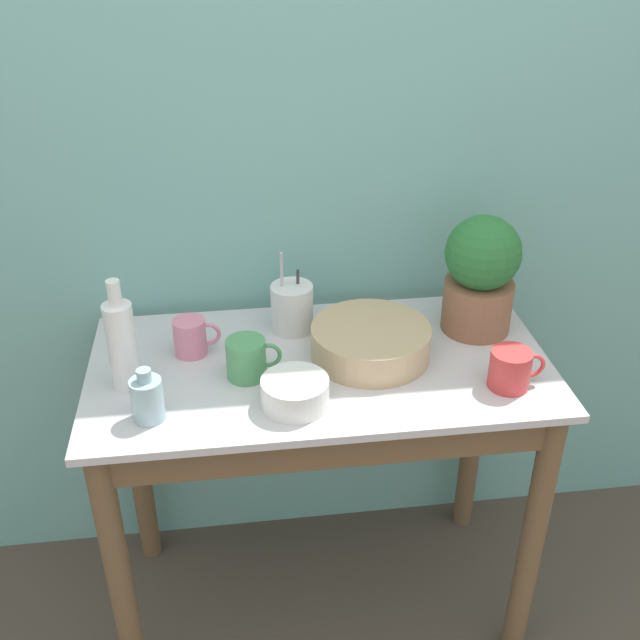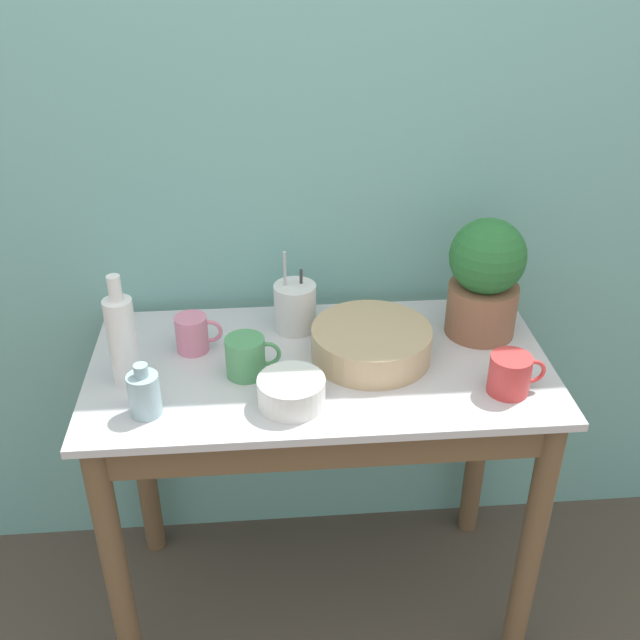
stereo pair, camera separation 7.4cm
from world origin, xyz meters
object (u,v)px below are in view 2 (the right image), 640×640
bottle_short (144,393)px  mug_green (246,357)px  bottle_tall (122,339)px  utensil_cup (295,307)px  bowl_wash_large (371,343)px  bowl_small_enamel_white (291,392)px  mug_pink (193,334)px  potted_plant (485,277)px  mug_red (510,374)px

bottle_short → mug_green: bottle_short is taller
bottle_tall → bottle_short: 0.16m
utensil_cup → bottle_short: bearing=-135.6°
bowl_wash_large → bottle_tall: bottle_tall is taller
bowl_wash_large → bowl_small_enamel_white: bearing=-139.2°
mug_pink → utensil_cup: 0.27m
potted_plant → bottle_short: bearing=-161.1°
potted_plant → bottle_tall: 0.89m
bottle_tall → bottle_short: size_ratio=2.16×
bowl_wash_large → bottle_tall: (-0.58, -0.05, 0.07)m
mug_pink → bowl_small_enamel_white: mug_pink is taller
mug_red → bottle_tall: bearing=172.4°
bottle_tall → mug_green: 0.29m
bowl_wash_large → utensil_cup: size_ratio=1.31×
mug_pink → utensil_cup: (0.26, 0.09, 0.02)m
bottle_short → mug_pink: bottle_short is taller
bottle_short → utensil_cup: 0.49m
bowl_wash_large → mug_green: (-0.30, -0.05, 0.01)m
bottle_short → mug_green: bearing=31.6°
bottle_short → mug_red: bottle_short is taller
mug_pink → bowl_small_enamel_white: bearing=-46.6°
mug_red → mug_green: size_ratio=1.01×
bottle_tall → mug_pink: bottle_tall is taller
mug_pink → bottle_short: bearing=-109.1°
potted_plant → mug_red: bearing=-90.5°
bowl_wash_large → utensil_cup: bearing=139.2°
bottle_short → utensil_cup: (0.35, 0.34, 0.01)m
bowl_small_enamel_white → utensil_cup: 0.33m
bowl_wash_large → mug_green: mug_green is taller
bottle_short → mug_pink: (0.09, 0.25, -0.01)m
bowl_wash_large → bowl_small_enamel_white: bowl_wash_large is taller
bowl_wash_large → mug_red: size_ratio=2.23×
mug_pink → bottle_tall: bearing=-140.2°
bowl_wash_large → mug_pink: 0.44m
mug_pink → bowl_wash_large: bearing=-8.9°
utensil_cup → mug_pink: bearing=-161.8°
potted_plant → mug_green: bearing=-166.4°
bowl_wash_large → utensil_cup: utensil_cup is taller
bowl_small_enamel_white → bottle_short: bearing=-178.4°
mug_green → bowl_small_enamel_white: bearing=-51.9°
potted_plant → utensil_cup: size_ratio=1.39×
mug_pink → bowl_small_enamel_white: (0.23, -0.25, -0.01)m
bottle_short → mug_green: (0.22, 0.14, -0.00)m
bowl_small_enamel_white → utensil_cup: size_ratio=0.68×
potted_plant → utensil_cup: bearing=173.1°
mug_red → mug_pink: bearing=161.9°
bottle_short → mug_green: 0.26m
mug_pink → utensil_cup: size_ratio=0.52×
bottle_tall → mug_green: bearing=0.6°
potted_plant → bowl_wash_large: 0.33m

